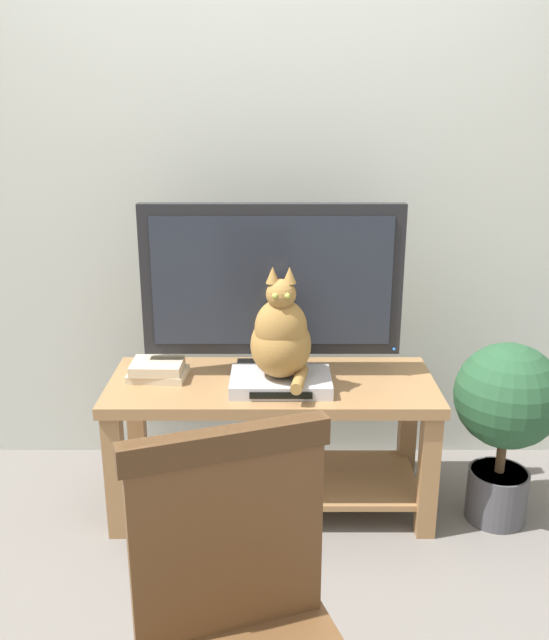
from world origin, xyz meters
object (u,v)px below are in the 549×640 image
(media_box, at_px, (283,382))
(cat, at_px, (284,337))
(tv, at_px, (275,285))
(book_stack, at_px, (160,370))
(wooden_chair, at_px, (247,634))
(potted_plant, at_px, (509,412))
(tv_stand, at_px, (275,421))

(media_box, height_order, cat, cat)
(tv, bearing_deg, book_stack, -175.75)
(tv, xyz_separation_m, media_box, (0.03, -0.13, -0.34))
(tv, height_order, media_box, tv)
(tv, xyz_separation_m, wooden_chair, (-0.05, -1.40, -0.36))
(potted_plant, bearing_deg, book_stack, 174.35)
(book_stack, relative_size, potted_plant, 0.32)
(cat, height_order, book_stack, cat)
(tv_stand, relative_size, book_stack, 5.44)
(wooden_chair, relative_size, book_stack, 4.12)
(tv, height_order, book_stack, tv)
(book_stack, distance_m, potted_plant, 1.35)
(tv, xyz_separation_m, potted_plant, (0.89, -0.17, -0.45))
(wooden_chair, height_order, book_stack, wooden_chair)
(wooden_chair, bearing_deg, cat, 86.09)
(cat, distance_m, potted_plant, 0.90)
(tv, relative_size, wooden_chair, 1.04)
(media_box, bearing_deg, book_stack, 168.64)
(wooden_chair, distance_m, book_stack, 1.42)
(cat, distance_m, wooden_chair, 1.27)
(tv_stand, distance_m, media_box, 0.21)
(cat, height_order, wooden_chair, cat)
(cat, bearing_deg, tv_stand, 113.73)
(wooden_chair, bearing_deg, media_box, 86.18)
(cat, relative_size, potted_plant, 0.59)
(cat, bearing_deg, tv, 103.62)
(book_stack, bearing_deg, cat, -12.81)
(tv, relative_size, potted_plant, 1.36)
(tv, relative_size, cat, 2.31)
(media_box, bearing_deg, tv, 104.44)
(tv, height_order, wooden_chair, tv)
(media_box, relative_size, wooden_chair, 0.40)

